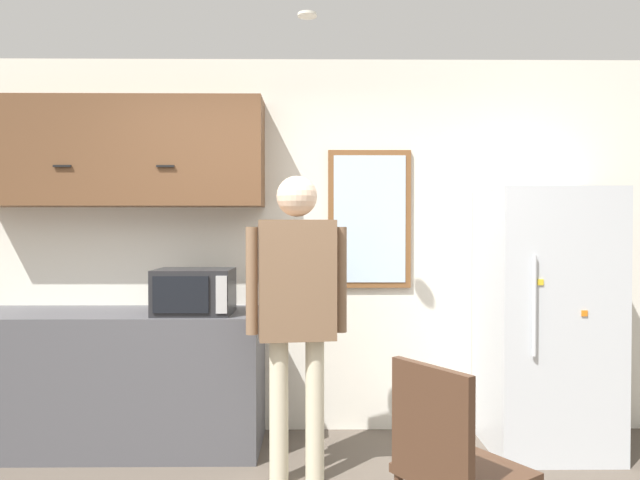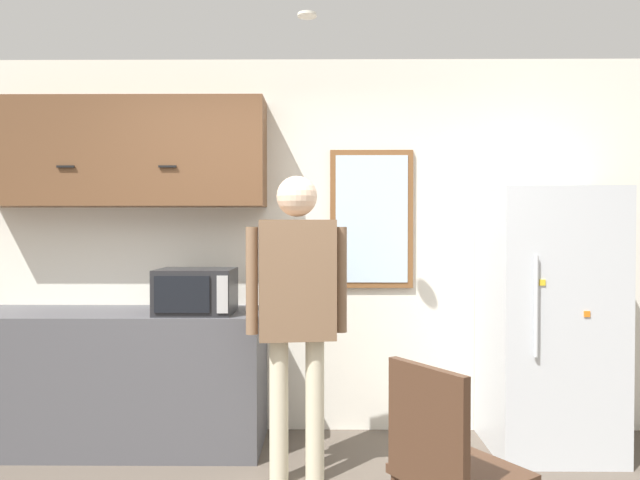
{
  "view_description": "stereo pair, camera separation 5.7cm",
  "coord_description": "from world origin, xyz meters",
  "px_view_note": "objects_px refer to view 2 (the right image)",
  "views": [
    {
      "loc": [
        0.13,
        -2.25,
        1.47
      ],
      "look_at": [
        0.16,
        1.04,
        1.41
      ],
      "focal_mm": 32.0,
      "sensor_mm": 36.0,
      "label": 1
    },
    {
      "loc": [
        0.19,
        -2.25,
        1.47
      ],
      "look_at": [
        0.16,
        1.04,
        1.41
      ],
      "focal_mm": 32.0,
      "sensor_mm": 36.0,
      "label": 2
    }
  ],
  "objects_px": {
    "microwave": "(196,291)",
    "refrigerator": "(547,320)",
    "chair": "(447,461)",
    "person": "(297,294)"
  },
  "relations": [
    {
      "from": "microwave",
      "to": "refrigerator",
      "type": "bearing_deg",
      "value": 1.33
    },
    {
      "from": "refrigerator",
      "to": "microwave",
      "type": "bearing_deg",
      "value": -178.67
    },
    {
      "from": "refrigerator",
      "to": "chair",
      "type": "relative_size",
      "value": 1.88
    },
    {
      "from": "microwave",
      "to": "person",
      "type": "bearing_deg",
      "value": -32.64
    },
    {
      "from": "person",
      "to": "chair",
      "type": "bearing_deg",
      "value": -62.52
    },
    {
      "from": "microwave",
      "to": "refrigerator",
      "type": "relative_size",
      "value": 0.29
    },
    {
      "from": "microwave",
      "to": "person",
      "type": "distance_m",
      "value": 0.81
    },
    {
      "from": "person",
      "to": "refrigerator",
      "type": "height_order",
      "value": "person"
    },
    {
      "from": "chair",
      "to": "microwave",
      "type": "bearing_deg",
      "value": 9.36
    },
    {
      "from": "microwave",
      "to": "refrigerator",
      "type": "xyz_separation_m",
      "value": [
        2.33,
        0.05,
        -0.19
      ]
    }
  ]
}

